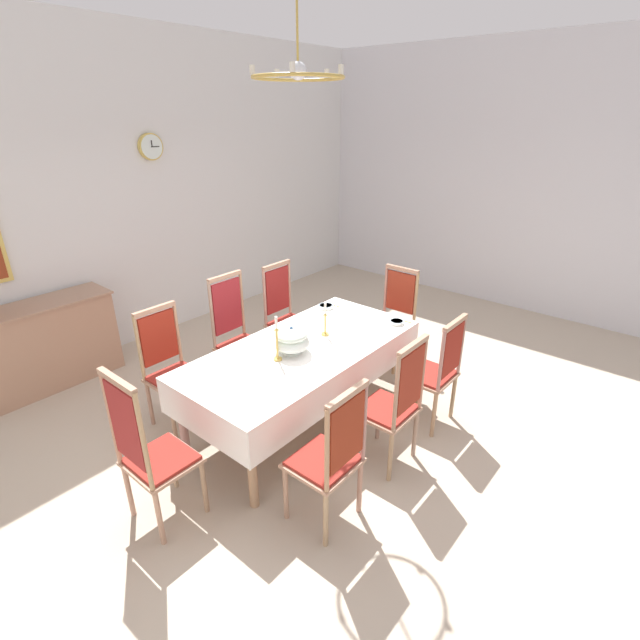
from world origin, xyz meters
The scene contains 23 objects.
ground centered at (0.00, 0.00, -0.02)m, with size 8.14×5.70×0.04m, color #BAA993.
back_wall centered at (0.00, 2.89, 1.78)m, with size 8.14×0.08×3.56m, color silver.
right_wall centered at (4.11, 0.00, 1.78)m, with size 0.08×5.70×3.56m, color silver.
dining_table centered at (0.00, 0.10, 0.70)m, with size 2.22×1.03×0.77m.
tablecloth centered at (0.00, 0.10, 0.70)m, with size 2.24×1.05×0.32m.
chair_south_a centered at (-0.75, -0.82, 0.57)m, with size 0.44×0.42×1.11m.
chair_north_a centered at (-0.75, 1.02, 0.57)m, with size 0.44×0.42×1.11m.
chair_south_b centered at (0.03, -0.82, 0.58)m, with size 0.44×0.42×1.14m.
chair_north_b centered at (0.03, 1.03, 0.60)m, with size 0.44×0.42×1.20m.
chair_south_c centered at (0.74, -0.82, 0.55)m, with size 0.44×0.42×1.07m.
chair_north_c centered at (0.74, 1.02, 0.58)m, with size 0.44×0.42×1.15m.
chair_head_west centered at (-1.52, 0.10, 0.60)m, with size 0.42×0.44×1.22m.
chair_head_east centered at (1.51, 0.10, 0.56)m, with size 0.42×0.44×1.10m.
soup_tureen centered at (-0.14, 0.10, 0.89)m, with size 0.31×0.31×0.24m.
candlestick_west centered at (-0.31, 0.10, 0.94)m, with size 0.07×0.07×0.39m.
candlestick_east centered at (0.31, 0.10, 0.90)m, with size 0.07×0.07×0.32m.
bowl_near_left centered at (0.81, 0.50, 0.79)m, with size 0.16×0.16×0.03m.
bowl_near_right centered at (0.94, -0.28, 0.79)m, with size 0.14×0.14×0.04m.
spoon_primary centered at (0.92, 0.53, 0.78)m, with size 0.03×0.18×0.01m.
spoon_secondary centered at (1.04, -0.25, 0.78)m, with size 0.03×0.18×0.01m.
sideboard centered at (-1.24, 2.57, 0.45)m, with size 1.44×0.48×0.90m.
mounted_clock centered at (0.45, 2.82, 2.28)m, with size 0.30×0.06×0.30m.
chandelier centered at (0.00, 0.10, 2.88)m, with size 0.66×0.65×0.66m.
Camera 1 is at (-2.69, -2.34, 2.66)m, focal length 26.26 mm.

